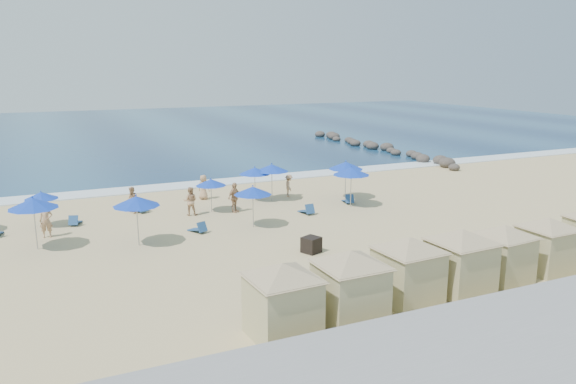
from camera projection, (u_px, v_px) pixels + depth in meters
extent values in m
plane|color=tan|center=(255.00, 244.00, 28.87)|extent=(160.00, 160.00, 0.00)
cube|color=navy|center=(110.00, 131.00, 77.59)|extent=(160.00, 80.00, 0.06)
cube|color=white|center=(180.00, 186.00, 42.59)|extent=(160.00, 2.50, 0.08)
cube|color=gray|center=(409.00, 346.00, 17.23)|extent=(160.00, 2.20, 1.10)
cube|color=gray|center=(481.00, 376.00, 14.43)|extent=(160.00, 4.00, 0.12)
ellipsoid|color=#302B28|center=(454.00, 167.00, 48.98)|extent=(1.00, 1.00, 0.65)
ellipsoid|color=#302B28|center=(447.00, 163.00, 50.47)|extent=(1.48, 1.48, 0.96)
ellipsoid|color=#302B28|center=(440.00, 160.00, 52.00)|extent=(1.40, 1.40, 0.91)
ellipsoid|color=#302B28|center=(423.00, 159.00, 53.00)|extent=(1.32, 1.32, 0.86)
ellipsoid|color=#302B28|center=(417.00, 156.00, 54.52)|extent=(1.24, 1.24, 0.81)
ellipsoid|color=#302B28|center=(412.00, 154.00, 56.05)|extent=(1.16, 1.16, 0.75)
ellipsoid|color=#302B28|center=(396.00, 153.00, 57.05)|extent=(1.08, 1.08, 0.70)
ellipsoid|color=#302B28|center=(391.00, 151.00, 58.58)|extent=(1.00, 1.00, 0.65)
ellipsoid|color=#302B28|center=(387.00, 147.00, 60.07)|extent=(1.48, 1.48, 0.96)
ellipsoid|color=#302B28|center=(373.00, 146.00, 61.06)|extent=(1.40, 1.40, 0.91)
ellipsoid|color=#302B28|center=(369.00, 144.00, 62.59)|extent=(1.32, 1.32, 0.86)
ellipsoid|color=#302B28|center=(355.00, 143.00, 63.58)|extent=(1.24, 1.24, 0.81)
ellipsoid|color=#302B28|center=(352.00, 142.00, 65.11)|extent=(1.16, 1.16, 0.75)
ellipsoid|color=#302B28|center=(349.00, 140.00, 66.64)|extent=(1.08, 1.08, 0.70)
ellipsoid|color=#302B28|center=(337.00, 139.00, 67.63)|extent=(1.00, 1.00, 0.65)
ellipsoid|color=#302B28|center=(334.00, 136.00, 69.13)|extent=(1.48, 1.48, 0.96)
ellipsoid|color=#302B28|center=(331.00, 135.00, 70.66)|extent=(1.40, 1.40, 0.91)
ellipsoid|color=#302B28|center=(320.00, 134.00, 71.65)|extent=(1.32, 1.32, 0.86)
cube|color=black|center=(311.00, 245.00, 27.49)|extent=(1.02, 1.02, 0.78)
cube|color=tan|center=(283.00, 307.00, 18.81)|extent=(2.20, 2.20, 2.10)
cube|color=tan|center=(282.00, 278.00, 18.58)|extent=(2.31, 2.31, 0.08)
pyramid|color=tan|center=(282.00, 263.00, 18.46)|extent=(4.59, 4.59, 0.52)
cube|color=tan|center=(350.00, 293.00, 19.92)|extent=(2.17, 2.17, 2.13)
cube|color=tan|center=(351.00, 265.00, 19.69)|extent=(2.28, 2.28, 0.09)
pyramid|color=tan|center=(351.00, 251.00, 19.57)|extent=(4.68, 4.68, 0.53)
cube|color=tan|center=(408.00, 276.00, 21.59)|extent=(2.23, 2.23, 2.10)
cube|color=tan|center=(409.00, 250.00, 21.35)|extent=(2.34, 2.34, 0.08)
pyramid|color=tan|center=(410.00, 237.00, 21.24)|extent=(4.60, 4.60, 0.53)
cube|color=tan|center=(460.00, 267.00, 22.50)|extent=(2.23, 2.23, 2.13)
cube|color=tan|center=(462.00, 242.00, 22.27)|extent=(2.34, 2.34, 0.09)
pyramid|color=tan|center=(463.00, 229.00, 22.15)|extent=(4.67, 4.67, 0.53)
cube|color=tan|center=(502.00, 259.00, 23.74)|extent=(2.16, 2.16, 1.98)
cube|color=tan|center=(504.00, 236.00, 23.52)|extent=(2.26, 2.26, 0.08)
pyramid|color=tan|center=(505.00, 225.00, 23.41)|extent=(4.32, 4.32, 0.50)
cube|color=tan|center=(546.00, 250.00, 24.90)|extent=(2.02, 2.02, 1.98)
cube|color=tan|center=(548.00, 228.00, 24.68)|extent=(2.12, 2.12, 0.08)
pyramid|color=tan|center=(550.00, 217.00, 24.57)|extent=(4.33, 4.33, 0.49)
cylinder|color=#A5A8AD|center=(36.00, 228.00, 27.80)|extent=(0.06, 0.06, 2.17)
cone|color=#1036B4|center=(33.00, 203.00, 27.52)|extent=(2.40, 2.40, 0.51)
sphere|color=#1036B4|center=(32.00, 197.00, 27.45)|extent=(0.09, 0.09, 0.09)
cylinder|color=#A5A8AD|center=(43.00, 213.00, 31.76)|extent=(0.04, 0.04, 1.67)
cone|color=#1036B4|center=(41.00, 195.00, 31.54)|extent=(1.85, 1.85, 0.40)
sphere|color=#1036B4|center=(41.00, 191.00, 31.49)|extent=(0.07, 0.07, 0.07)
cylinder|color=#A5A8AD|center=(138.00, 225.00, 28.42)|extent=(0.06, 0.06, 2.13)
cone|color=#1036B4|center=(136.00, 201.00, 28.14)|extent=(2.35, 2.35, 0.50)
sphere|color=#1036B4|center=(136.00, 195.00, 28.07)|extent=(0.09, 0.09, 0.09)
cylinder|color=#A5A8AD|center=(211.00, 198.00, 34.96)|extent=(0.05, 0.05, 1.74)
cone|color=#1036B4|center=(211.00, 182.00, 34.73)|extent=(1.92, 1.92, 0.41)
sphere|color=#1036B4|center=(211.00, 178.00, 34.68)|extent=(0.07, 0.07, 0.07)
cylinder|color=#A5A8AD|center=(255.00, 187.00, 37.74)|extent=(0.05, 0.05, 1.91)
cone|color=#1036B4|center=(255.00, 171.00, 37.49)|extent=(2.12, 2.12, 0.45)
sphere|color=#1036B4|center=(255.00, 167.00, 37.43)|extent=(0.08, 0.08, 0.08)
cylinder|color=#A5A8AD|center=(253.00, 210.00, 31.70)|extent=(0.05, 0.05, 1.94)
cone|color=#1036B4|center=(253.00, 191.00, 31.44)|extent=(2.14, 2.14, 0.46)
sphere|color=#1036B4|center=(253.00, 186.00, 31.38)|extent=(0.08, 0.08, 0.08)
cylinder|color=#A5A8AD|center=(272.00, 185.00, 38.01)|extent=(0.05, 0.05, 2.05)
cone|color=#1036B4|center=(272.00, 168.00, 37.74)|extent=(2.27, 2.27, 0.49)
sphere|color=#1036B4|center=(272.00, 163.00, 37.68)|extent=(0.09, 0.09, 0.09)
cylinder|color=#A5A8AD|center=(345.00, 184.00, 38.40)|extent=(0.06, 0.06, 2.13)
cone|color=#1036B4|center=(346.00, 165.00, 38.12)|extent=(2.36, 2.36, 0.51)
sphere|color=#1036B4|center=(346.00, 161.00, 38.06)|extent=(0.09, 0.09, 0.09)
cylinder|color=#A5A8AD|center=(351.00, 190.00, 36.29)|extent=(0.06, 0.06, 2.15)
cone|color=#1036B4|center=(351.00, 171.00, 36.00)|extent=(2.37, 2.37, 0.51)
sphere|color=#1036B4|center=(351.00, 166.00, 35.94)|extent=(0.09, 0.09, 0.09)
cube|color=navy|center=(76.00, 222.00, 32.41)|extent=(0.84, 1.21, 0.30)
cube|color=navy|center=(73.00, 220.00, 31.91)|extent=(0.59, 0.45, 0.54)
cube|color=navy|center=(139.00, 209.00, 35.15)|extent=(0.97, 1.33, 0.33)
cube|color=navy|center=(143.00, 207.00, 34.75)|extent=(0.65, 0.52, 0.58)
cube|color=navy|center=(197.00, 229.00, 30.92)|extent=(0.91, 1.25, 0.31)
cube|color=navy|center=(202.00, 227.00, 30.55)|extent=(0.61, 0.48, 0.55)
cube|color=navy|center=(306.00, 211.00, 34.79)|extent=(0.62, 1.23, 0.33)
cube|color=navy|center=(310.00, 209.00, 34.30)|extent=(0.58, 0.36, 0.58)
cube|color=navy|center=(348.00, 200.00, 37.47)|extent=(0.85, 1.28, 0.32)
cube|color=navy|center=(350.00, 199.00, 36.94)|extent=(0.62, 0.46, 0.57)
imported|color=tan|center=(46.00, 221.00, 29.77)|extent=(0.73, 0.54, 1.86)
imported|color=tan|center=(190.00, 201.00, 34.23)|extent=(1.06, 0.96, 1.76)
imported|color=tan|center=(234.00, 197.00, 34.92)|extent=(1.18, 0.98, 1.88)
imported|color=tan|center=(289.00, 186.00, 39.07)|extent=(0.81, 1.13, 1.58)
imported|color=tan|center=(204.00, 187.00, 38.31)|extent=(0.97, 0.97, 1.70)
imported|color=tan|center=(132.00, 200.00, 34.66)|extent=(0.82, 0.95, 1.67)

